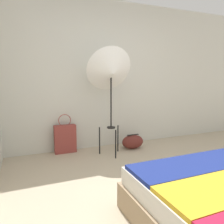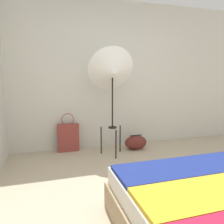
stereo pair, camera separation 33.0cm
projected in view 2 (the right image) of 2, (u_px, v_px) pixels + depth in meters
name	position (u px, v px, depth m)	size (l,w,h in m)	color
ground_plane	(162.00, 214.00, 2.04)	(14.00, 14.00, 0.00)	tan
wall_back	(103.00, 76.00, 3.92)	(8.00, 0.05, 2.60)	beige
photo_umbrella	(112.00, 72.00, 3.42)	(0.75, 0.51, 1.74)	black
tote_bag	(68.00, 137.00, 3.77)	(0.36, 0.11, 0.66)	brown
duffel_bag	(136.00, 142.00, 3.88)	(0.40, 0.25, 0.26)	#5B231E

